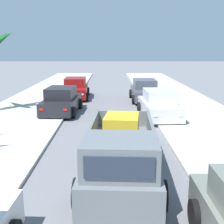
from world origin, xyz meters
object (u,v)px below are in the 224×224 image
object	(u,v)px
pickup_truck	(121,157)
car_left_near	(159,105)
car_right_near	(62,101)
car_left_far	(145,91)
car_right_mid	(75,89)

from	to	relation	value
pickup_truck	car_left_near	bearing A→B (deg)	73.63
car_right_near	car_left_far	world-z (taller)	same
pickup_truck	car_left_far	distance (m)	13.65
car_left_near	car_right_near	world-z (taller)	same
car_left_near	pickup_truck	bearing A→B (deg)	-106.37
car_left_near	car_left_far	bearing A→B (deg)	92.12
pickup_truck	car_right_near	bearing A→B (deg)	108.62
car_left_near	car_left_far	distance (m)	5.32
pickup_truck	car_right_near	xyz separation A→B (m)	(-3.16, 9.37, -0.11)
car_right_near	car_left_near	bearing A→B (deg)	-12.43
car_right_near	car_right_mid	distance (m)	5.30
car_left_far	car_right_near	bearing A→B (deg)	-142.62
car_left_far	car_right_mid	bearing A→B (deg)	166.81
car_left_near	car_right_mid	size ratio (longest dim) A/B	1.00
car_left_near	car_right_near	xyz separation A→B (m)	(-5.55, 1.22, 0.00)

